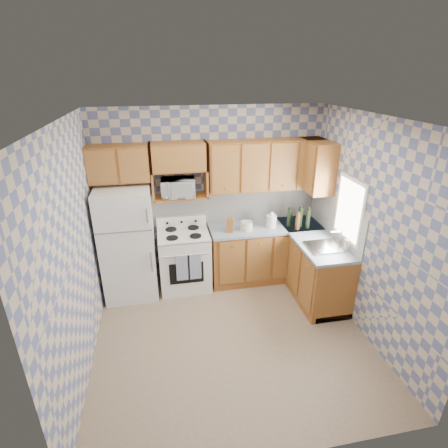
{
  "coord_description": "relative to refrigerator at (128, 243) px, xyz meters",
  "views": [
    {
      "loc": [
        -0.77,
        -3.46,
        3.15
      ],
      "look_at": [
        0.05,
        0.75,
        1.25
      ],
      "focal_mm": 28.0,
      "sensor_mm": 36.0,
      "label": 1
    }
  ],
  "objects": [
    {
      "name": "floor",
      "position": [
        1.27,
        -1.25,
        -0.84
      ],
      "size": [
        3.4,
        3.4,
        0.0
      ],
      "primitive_type": "plane",
      "color": "#7A654C",
      "rests_on": "ground"
    },
    {
      "name": "back_wall",
      "position": [
        1.27,
        0.35,
        0.51
      ],
      "size": [
        3.4,
        0.02,
        2.7
      ],
      "primitive_type": "cube",
      "color": "slate",
      "rests_on": "ground"
    },
    {
      "name": "right_wall",
      "position": [
        2.97,
        -1.25,
        0.51
      ],
      "size": [
        0.02,
        3.2,
        2.7
      ],
      "primitive_type": "cube",
      "color": "slate",
      "rests_on": "ground"
    },
    {
      "name": "backsplash_back",
      "position": [
        1.68,
        0.34,
        0.36
      ],
      "size": [
        2.6,
        0.02,
        0.56
      ],
      "primitive_type": "cube",
      "color": "silver",
      "rests_on": "back_wall"
    },
    {
      "name": "backsplash_right",
      "position": [
        2.96,
        -0.45,
        0.36
      ],
      "size": [
        0.02,
        1.6,
        0.56
      ],
      "primitive_type": "cube",
      "color": "silver",
      "rests_on": "right_wall"
    },
    {
      "name": "refrigerator",
      "position": [
        0.0,
        0.0,
        0.0
      ],
      "size": [
        0.75,
        0.7,
        1.68
      ],
      "primitive_type": "cube",
      "color": "white",
      "rests_on": "floor"
    },
    {
      "name": "stove_body",
      "position": [
        0.8,
        0.03,
        -0.39
      ],
      "size": [
        0.76,
        0.65,
        0.9
      ],
      "primitive_type": "cube",
      "color": "white",
      "rests_on": "floor"
    },
    {
      "name": "cooktop",
      "position": [
        0.8,
        0.03,
        0.07
      ],
      "size": [
        0.76,
        0.65,
        0.02
      ],
      "primitive_type": "cube",
      "color": "silver",
      "rests_on": "stove_body"
    },
    {
      "name": "backguard",
      "position": [
        0.8,
        0.3,
        0.16
      ],
      "size": [
        0.76,
        0.08,
        0.17
      ],
      "primitive_type": "cube",
      "color": "white",
      "rests_on": "cooktop"
    },
    {
      "name": "dish_towel_left",
      "position": [
        0.75,
        -0.32,
        -0.31
      ],
      "size": [
        0.19,
        0.02,
        0.41
      ],
      "primitive_type": "cube",
      "color": "navy",
      "rests_on": "stove_body"
    },
    {
      "name": "dish_towel_right",
      "position": [
        0.92,
        -0.32,
        -0.31
      ],
      "size": [
        0.19,
        0.02,
        0.41
      ],
      "primitive_type": "cube",
      "color": "navy",
      "rests_on": "stove_body"
    },
    {
      "name": "base_cabinets_back",
      "position": [
        2.1,
        0.05,
        -0.4
      ],
      "size": [
        1.75,
        0.6,
        0.88
      ],
      "primitive_type": "cube",
      "color": "brown",
      "rests_on": "floor"
    },
    {
      "name": "base_cabinets_right",
      "position": [
        2.67,
        -0.45,
        -0.4
      ],
      "size": [
        0.6,
        1.6,
        0.88
      ],
      "primitive_type": "cube",
      "color": "brown",
      "rests_on": "floor"
    },
    {
      "name": "countertop_back",
      "position": [
        2.1,
        0.05,
        0.06
      ],
      "size": [
        1.77,
        0.63,
        0.04
      ],
      "primitive_type": "cube",
      "color": "gray",
      "rests_on": "base_cabinets_back"
    },
    {
      "name": "countertop_right",
      "position": [
        2.67,
        -0.45,
        0.06
      ],
      "size": [
        0.63,
        1.6,
        0.04
      ],
      "primitive_type": "cube",
      "color": "gray",
      "rests_on": "base_cabinets_right"
    },
    {
      "name": "upper_cabinets_back",
      "position": [
        2.1,
        0.19,
        1.01
      ],
      "size": [
        1.75,
        0.33,
        0.74
      ],
      "primitive_type": "cube",
      "color": "brown",
      "rests_on": "back_wall"
    },
    {
      "name": "upper_cabinets_fridge",
      "position": [
        -0.02,
        0.19,
        1.13
      ],
      "size": [
        0.82,
        0.33,
        0.5
      ],
      "primitive_type": "cube",
      "color": "brown",
      "rests_on": "back_wall"
    },
    {
      "name": "upper_cabinets_right",
      "position": [
        2.81,
        0.0,
        1.01
      ],
      "size": [
        0.33,
        0.7,
        0.74
      ],
      "primitive_type": "cube",
      "color": "brown",
      "rests_on": "right_wall"
    },
    {
      "name": "microwave_shelf",
      "position": [
        0.8,
        0.19,
        0.6
      ],
      "size": [
        0.8,
        0.33,
        0.03
      ],
      "primitive_type": "cube",
      "color": "brown",
      "rests_on": "back_wall"
    },
    {
      "name": "microwave",
      "position": [
        0.78,
        0.16,
        0.74
      ],
      "size": [
        0.5,
        0.35,
        0.27
      ],
      "primitive_type": "imported",
      "rotation": [
        0.0,
        0.0,
        -0.06
      ],
      "color": "white",
      "rests_on": "microwave_shelf"
    },
    {
      "name": "sink",
      "position": [
        2.67,
        -0.8,
        0.09
      ],
      "size": [
        0.48,
        0.4,
        0.03
      ],
      "primitive_type": "cube",
      "color": "#B7B7BC",
      "rests_on": "countertop_right"
    },
    {
      "name": "window",
      "position": [
        2.96,
        -0.8,
        0.61
      ],
      "size": [
        0.02,
        0.66,
        0.86
      ],
      "primitive_type": "cube",
      "color": "white",
      "rests_on": "right_wall"
    },
    {
      "name": "bottle_0",
      "position": [
        2.59,
        -0.09,
        0.24
      ],
      "size": [
        0.07,
        0.07,
        0.32
      ],
      "primitive_type": "cylinder",
      "color": "black",
      "rests_on": "countertop_back"
    },
    {
      "name": "bottle_1",
      "position": [
        2.69,
        -0.15,
        0.23
      ],
      "size": [
        0.07,
        0.07,
        0.3
      ],
      "primitive_type": "cylinder",
      "color": "black",
      "rests_on": "countertop_back"
    },
    {
      "name": "bottle_2",
      "position": [
        2.74,
        -0.05,
        0.22
      ],
      "size": [
        0.07,
        0.07,
        0.28
      ],
      "primitive_type": "cylinder",
      "color": "#583414",
      "rests_on": "countertop_back"
    },
    {
      "name": "bottle_3",
      "position": [
        2.52,
        -0.17,
        0.21
      ],
      "size": [
        0.07,
        0.07,
        0.26
      ],
      "primitive_type": "cylinder",
      "color": "#583414",
      "rests_on": "countertop_back"
    },
    {
      "name": "bottle_4",
      "position": [
        2.44,
        -0.03,
        0.22
      ],
      "size": [
        0.07,
        0.07,
        0.29
      ],
      "primitive_type": "cylinder",
      "color": "black",
      "rests_on": "countertop_back"
    },
    {
      "name": "knife_block",
      "position": [
        1.5,
        -0.07,
        0.19
      ],
      "size": [
        0.12,
        0.12,
        0.22
      ],
      "primitive_type": "cube",
      "rotation": [
        0.0,
        0.0,
        -0.28
      ],
      "color": "brown",
      "rests_on": "countertop_back"
    },
    {
      "name": "electric_kettle",
      "position": [
        2.16,
        -0.02,
        0.18
      ],
      "size": [
        0.16,
        0.16,
        0.2
      ],
      "primitive_type": "cylinder",
      "color": "white",
      "rests_on": "countertop_back"
    },
    {
      "name": "food_containers",
      "position": [
        1.76,
        -0.05,
        0.15
      ],
      "size": [
        0.2,
        0.2,
        0.13
      ],
      "primitive_type": null,
      "color": "beige",
      "rests_on": "countertop_back"
    },
    {
      "name": "soap_bottle",
      "position": [
        2.89,
        -0.96,
        0.17
      ],
      "size": [
        0.06,
        0.06,
        0.17
      ],
      "primitive_type": "cylinder",
      "color": "beige",
      "rests_on": "countertop_right"
    }
  ]
}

